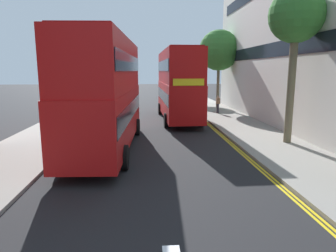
% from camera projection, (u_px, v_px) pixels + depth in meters
% --- Properties ---
extents(sidewalk_right, '(4.00, 80.00, 0.14)m').
position_uv_depth(sidewalk_right, '(262.00, 138.00, 17.88)').
color(sidewalk_right, gray).
rests_on(sidewalk_right, ground).
extents(sidewalk_left, '(4.00, 80.00, 0.14)m').
position_uv_depth(sidewalk_left, '(38.00, 142.00, 16.96)').
color(sidewalk_left, gray).
rests_on(sidewalk_left, ground).
extents(kerb_line_outer, '(0.10, 56.00, 0.01)m').
position_uv_depth(kerb_line_outer, '(238.00, 148.00, 15.78)').
color(kerb_line_outer, yellow).
rests_on(kerb_line_outer, ground).
extents(kerb_line_inner, '(0.10, 56.00, 0.01)m').
position_uv_depth(kerb_line_inner, '(235.00, 148.00, 15.77)').
color(kerb_line_inner, yellow).
rests_on(kerb_line_inner, ground).
extents(double_decker_bus_away, '(3.17, 10.91, 5.64)m').
position_uv_depth(double_decker_bus_away, '(106.00, 91.00, 15.12)').
color(double_decker_bus_away, red).
rests_on(double_decker_bus_away, ground).
extents(double_decker_bus_oncoming, '(2.97, 10.86, 5.64)m').
position_uv_depth(double_decker_bus_oncoming, '(178.00, 83.00, 24.40)').
color(double_decker_bus_oncoming, '#B20F0F').
rests_on(double_decker_bus_oncoming, ground).
extents(pedestrian_far, '(0.34, 0.22, 1.62)m').
position_uv_depth(pedestrian_far, '(218.00, 104.00, 27.68)').
color(pedestrian_far, '#2D2D38').
rests_on(pedestrian_far, sidewalk_right).
extents(street_tree_near, '(2.81, 2.81, 8.08)m').
position_uv_depth(street_tree_near, '(296.00, 18.00, 15.40)').
color(street_tree_near, '#6B6047').
rests_on(street_tree_near, sidewalk_right).
extents(street_tree_mid, '(2.82, 2.82, 6.83)m').
position_uv_depth(street_tree_mid, '(189.00, 58.00, 37.86)').
color(street_tree_mid, '#6B6047').
rests_on(street_tree_mid, sidewalk_right).
extents(street_tree_far, '(4.12, 4.12, 7.98)m').
position_uv_depth(street_tree_far, '(219.00, 50.00, 30.82)').
color(street_tree_far, '#6B6047').
rests_on(street_tree_far, sidewalk_right).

